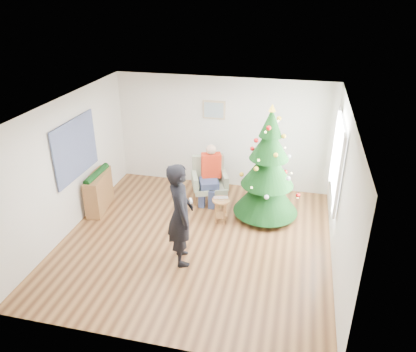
% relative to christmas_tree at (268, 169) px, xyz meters
% --- Properties ---
extents(floor, '(5.00, 5.00, 0.00)m').
position_rel_christmas_tree_xyz_m(floor, '(-1.19, -1.22, -1.09)').
color(floor, brown).
rests_on(floor, ground).
extents(ceiling, '(5.00, 5.00, 0.00)m').
position_rel_christmas_tree_xyz_m(ceiling, '(-1.19, -1.22, 1.51)').
color(ceiling, white).
rests_on(ceiling, wall_back).
extents(wall_back, '(5.00, 0.00, 5.00)m').
position_rel_christmas_tree_xyz_m(wall_back, '(-1.19, 1.28, 0.21)').
color(wall_back, silver).
rests_on(wall_back, floor).
extents(wall_front, '(5.00, 0.00, 5.00)m').
position_rel_christmas_tree_xyz_m(wall_front, '(-1.19, -3.72, 0.21)').
color(wall_front, silver).
rests_on(wall_front, floor).
extents(wall_left, '(0.00, 5.00, 5.00)m').
position_rel_christmas_tree_xyz_m(wall_left, '(-3.69, -1.22, 0.21)').
color(wall_left, silver).
rests_on(wall_left, floor).
extents(wall_right, '(0.00, 5.00, 5.00)m').
position_rel_christmas_tree_xyz_m(wall_right, '(1.31, -1.22, 0.21)').
color(wall_right, silver).
rests_on(wall_right, floor).
extents(window_panel, '(0.04, 1.30, 1.40)m').
position_rel_christmas_tree_xyz_m(window_panel, '(1.28, -0.22, 0.41)').
color(window_panel, white).
rests_on(window_panel, wall_right).
extents(curtains, '(0.05, 1.75, 1.50)m').
position_rel_christmas_tree_xyz_m(curtains, '(1.25, -0.22, 0.41)').
color(curtains, white).
rests_on(curtains, wall_right).
extents(christmas_tree, '(1.34, 1.34, 2.42)m').
position_rel_christmas_tree_xyz_m(christmas_tree, '(0.00, 0.00, 0.00)').
color(christmas_tree, '#3F2816').
rests_on(christmas_tree, floor).
extents(stool, '(0.35, 0.35, 0.53)m').
position_rel_christmas_tree_xyz_m(stool, '(-0.86, -0.45, -0.82)').
color(stool, brown).
rests_on(stool, floor).
extents(laptop, '(0.33, 0.26, 0.02)m').
position_rel_christmas_tree_xyz_m(laptop, '(-0.86, -0.45, -0.55)').
color(laptop, silver).
rests_on(laptop, stool).
extents(armchair, '(0.91, 0.89, 1.00)m').
position_rel_christmas_tree_xyz_m(armchair, '(-1.30, 0.41, -0.72)').
color(armchair, gray).
rests_on(armchair, floor).
extents(seated_person, '(0.52, 0.67, 1.31)m').
position_rel_christmas_tree_xyz_m(seated_person, '(-1.27, 0.36, -0.42)').
color(seated_person, navy).
rests_on(seated_person, armchair).
extents(standing_man, '(0.68, 0.80, 1.86)m').
position_rel_christmas_tree_xyz_m(standing_man, '(-1.28, -1.83, -0.16)').
color(standing_man, black).
rests_on(standing_man, floor).
extents(game_controller, '(0.09, 0.13, 0.04)m').
position_rel_christmas_tree_xyz_m(game_controller, '(-1.08, -1.86, 0.15)').
color(game_controller, white).
rests_on(game_controller, standing_man).
extents(console, '(0.44, 1.03, 0.80)m').
position_rel_christmas_tree_xyz_m(console, '(-3.52, -0.50, -0.69)').
color(console, brown).
rests_on(console, floor).
extents(garland, '(0.14, 0.90, 0.14)m').
position_rel_christmas_tree_xyz_m(garland, '(-3.52, -0.50, -0.27)').
color(garland, black).
rests_on(garland, console).
extents(tapestry, '(0.03, 1.50, 1.15)m').
position_rel_christmas_tree_xyz_m(tapestry, '(-3.65, -0.92, 0.46)').
color(tapestry, black).
rests_on(tapestry, wall_left).
extents(framed_picture, '(0.52, 0.05, 0.42)m').
position_rel_christmas_tree_xyz_m(framed_picture, '(-1.39, 1.24, 0.76)').
color(framed_picture, tan).
rests_on(framed_picture, wall_back).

